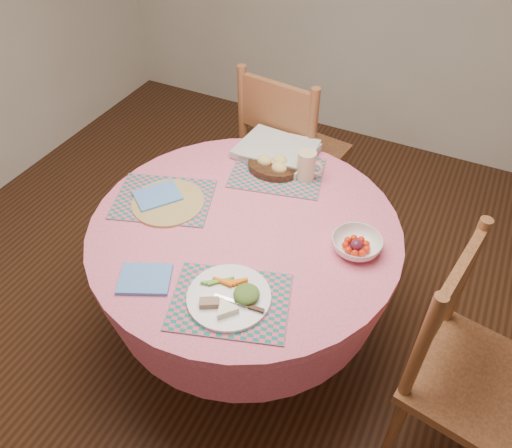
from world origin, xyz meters
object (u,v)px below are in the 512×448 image
(chair_right, at_px, (467,368))
(fruit_bowl, at_px, (356,245))
(bread_bowl, at_px, (273,166))
(latte_mug, at_px, (307,165))
(dinner_plate, at_px, (230,297))
(wicker_trivet, at_px, (168,202))
(chair_back, at_px, (289,152))
(dining_table, at_px, (245,259))

(chair_right, xyz_separation_m, fruit_bowl, (-0.49, 0.16, 0.25))
(chair_right, height_order, bread_bowl, chair_right)
(chair_right, xyz_separation_m, latte_mug, (-0.82, 0.48, 0.29))
(chair_right, xyz_separation_m, dinner_plate, (-0.80, -0.26, 0.24))
(wicker_trivet, height_order, fruit_bowl, fruit_bowl)
(wicker_trivet, xyz_separation_m, latte_mug, (0.45, 0.41, 0.07))
(bread_bowl, height_order, latte_mug, latte_mug)
(bread_bowl, distance_m, latte_mug, 0.16)
(chair_right, bearing_deg, bread_bowl, 74.50)
(dinner_plate, bearing_deg, bread_bowl, 103.56)
(wicker_trivet, height_order, latte_mug, latte_mug)
(dinner_plate, bearing_deg, latte_mug, 91.78)
(fruit_bowl, bearing_deg, chair_right, -18.28)
(chair_back, xyz_separation_m, bread_bowl, (0.10, -0.44, 0.24))
(bread_bowl, relative_size, fruit_bowl, 1.03)
(fruit_bowl, bearing_deg, bread_bowl, 147.81)
(dining_table, xyz_separation_m, latte_mug, (0.10, 0.39, 0.27))
(wicker_trivet, bearing_deg, chair_right, -3.41)
(bread_bowl, bearing_deg, dinner_plate, -76.44)
(dining_table, bearing_deg, chair_right, -5.99)
(dining_table, relative_size, chair_right, 1.22)
(latte_mug, height_order, fruit_bowl, latte_mug)
(chair_back, bearing_deg, fruit_bowl, 135.40)
(latte_mug, bearing_deg, dining_table, -105.03)
(latte_mug, bearing_deg, dinner_plate, -88.22)
(dining_table, distance_m, dinner_plate, 0.43)
(chair_back, relative_size, fruit_bowl, 4.68)
(chair_right, bearing_deg, latte_mug, 69.70)
(chair_back, height_order, dinner_plate, chair_back)
(chair_back, distance_m, bread_bowl, 0.51)
(wicker_trivet, distance_m, latte_mug, 0.61)
(bread_bowl, xyz_separation_m, fruit_bowl, (0.48, -0.30, -0.00))
(chair_right, distance_m, bread_bowl, 1.11)
(chair_back, relative_size, dinner_plate, 3.63)
(chair_right, height_order, chair_back, chair_back)
(chair_right, distance_m, wicker_trivet, 1.30)
(chair_right, xyz_separation_m, bread_bowl, (-0.98, 0.47, 0.25))
(chair_right, distance_m, latte_mug, 1.00)
(dinner_plate, relative_size, fruit_bowl, 1.29)
(bread_bowl, height_order, fruit_bowl, bread_bowl)
(chair_right, relative_size, fruit_bowl, 4.56)
(chair_back, height_order, bread_bowl, chair_back)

